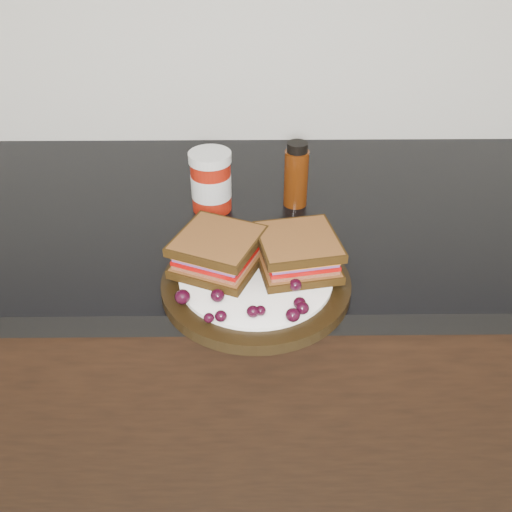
% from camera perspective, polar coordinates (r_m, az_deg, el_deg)
% --- Properties ---
extents(base_cabinets, '(3.96, 0.58, 0.86)m').
position_cam_1_polar(base_cabinets, '(1.35, -3.53, -12.54)').
color(base_cabinets, black).
rests_on(base_cabinets, ground_plane).
extents(countertop, '(3.98, 0.60, 0.04)m').
position_cam_1_polar(countertop, '(1.06, -4.40, 3.95)').
color(countertop, black).
rests_on(countertop, base_cabinets).
extents(plate, '(0.28, 0.28, 0.02)m').
position_cam_1_polar(plate, '(0.85, 0.00, -2.81)').
color(plate, black).
rests_on(plate, countertop).
extents(sandwich_left, '(0.15, 0.15, 0.05)m').
position_cam_1_polar(sandwich_left, '(0.84, -3.83, 0.42)').
color(sandwich_left, brown).
rests_on(sandwich_left, plate).
extents(sandwich_right, '(0.13, 0.13, 0.05)m').
position_cam_1_polar(sandwich_right, '(0.84, 4.18, 0.36)').
color(sandwich_right, brown).
rests_on(sandwich_right, plate).
extents(grape_0, '(0.02, 0.02, 0.02)m').
position_cam_1_polar(grape_0, '(0.79, -7.36, -4.08)').
color(grape_0, black).
rests_on(grape_0, plate).
extents(grape_1, '(0.02, 0.02, 0.02)m').
position_cam_1_polar(grape_1, '(0.79, -3.87, -3.97)').
color(grape_1, black).
rests_on(grape_1, plate).
extents(grape_2, '(0.01, 0.01, 0.01)m').
position_cam_1_polar(grape_2, '(0.76, -4.73, -6.19)').
color(grape_2, black).
rests_on(grape_2, plate).
extents(grape_3, '(0.02, 0.02, 0.02)m').
position_cam_1_polar(grape_3, '(0.76, -3.53, -6.02)').
color(grape_3, black).
rests_on(grape_3, plate).
extents(grape_4, '(0.02, 0.02, 0.02)m').
position_cam_1_polar(grape_4, '(0.76, -0.31, -5.58)').
color(grape_4, black).
rests_on(grape_4, plate).
extents(grape_5, '(0.01, 0.01, 0.01)m').
position_cam_1_polar(grape_5, '(0.77, 0.46, -5.48)').
color(grape_5, black).
rests_on(grape_5, plate).
extents(grape_6, '(0.02, 0.02, 0.02)m').
position_cam_1_polar(grape_6, '(0.76, 3.70, -5.91)').
color(grape_6, black).
rests_on(grape_6, plate).
extents(grape_7, '(0.02, 0.02, 0.02)m').
position_cam_1_polar(grape_7, '(0.77, 4.66, -5.21)').
color(grape_7, black).
rests_on(grape_7, plate).
extents(grape_8, '(0.02, 0.02, 0.02)m').
position_cam_1_polar(grape_8, '(0.78, 4.39, -4.72)').
color(grape_8, black).
rests_on(grape_8, plate).
extents(grape_9, '(0.02, 0.02, 0.02)m').
position_cam_1_polar(grape_9, '(0.81, 3.94, -2.88)').
color(grape_9, black).
rests_on(grape_9, plate).
extents(grape_10, '(0.02, 0.02, 0.02)m').
position_cam_1_polar(grape_10, '(0.83, 5.67, -1.74)').
color(grape_10, black).
rests_on(grape_10, plate).
extents(grape_11, '(0.02, 0.02, 0.02)m').
position_cam_1_polar(grape_11, '(0.83, 4.46, -1.75)').
color(grape_11, black).
rests_on(grape_11, plate).
extents(grape_12, '(0.02, 0.02, 0.02)m').
position_cam_1_polar(grape_12, '(0.85, 5.63, -1.01)').
color(grape_12, black).
rests_on(grape_12, plate).
extents(grape_13, '(0.02, 0.02, 0.01)m').
position_cam_1_polar(grape_13, '(0.89, 4.30, 1.06)').
color(grape_13, black).
rests_on(grape_13, plate).
extents(grape_14, '(0.02, 0.02, 0.02)m').
position_cam_1_polar(grape_14, '(0.88, -3.70, 0.49)').
color(grape_14, black).
rests_on(grape_14, plate).
extents(grape_15, '(0.02, 0.02, 0.02)m').
position_cam_1_polar(grape_15, '(0.85, -4.01, -0.85)').
color(grape_15, black).
rests_on(grape_15, plate).
extents(grape_16, '(0.02, 0.02, 0.02)m').
position_cam_1_polar(grape_16, '(0.85, -5.98, -1.08)').
color(grape_16, black).
rests_on(grape_16, plate).
extents(grape_17, '(0.02, 0.02, 0.02)m').
position_cam_1_polar(grape_17, '(0.83, -5.73, -1.98)').
color(grape_17, black).
rests_on(grape_17, plate).
extents(grape_18, '(0.02, 0.02, 0.02)m').
position_cam_1_polar(grape_18, '(0.87, -4.65, 0.38)').
color(grape_18, black).
rests_on(grape_18, plate).
extents(grape_19, '(0.02, 0.02, 0.02)m').
position_cam_1_polar(grape_19, '(0.87, -4.70, 0.05)').
color(grape_19, black).
rests_on(grape_19, plate).
extents(grape_20, '(0.02, 0.02, 0.01)m').
position_cam_1_polar(grape_20, '(0.84, -3.77, -1.62)').
color(grape_20, black).
rests_on(grape_20, plate).
extents(condiment_jar, '(0.10, 0.10, 0.11)m').
position_cam_1_polar(condiment_jar, '(1.02, -4.52, 7.45)').
color(condiment_jar, '#9B190B').
rests_on(condiment_jar, countertop).
extents(oil_bottle, '(0.05, 0.05, 0.12)m').
position_cam_1_polar(oil_bottle, '(1.03, 4.04, 8.15)').
color(oil_bottle, '#461C07').
rests_on(oil_bottle, countertop).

